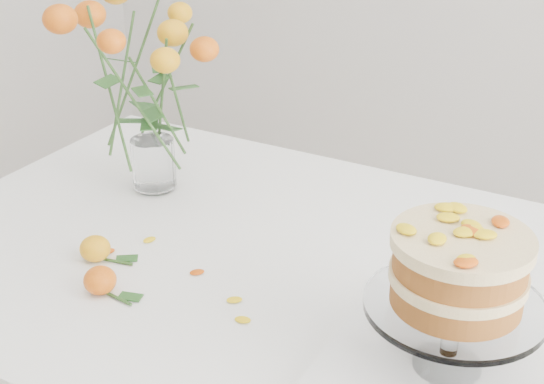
# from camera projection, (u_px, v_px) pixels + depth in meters

# --- Properties ---
(table) EXTENTS (1.43, 0.93, 0.76)m
(table) POSITION_uv_depth(u_px,v_px,m) (285.00, 303.00, 1.37)
(table) COLOR tan
(table) RESTS_ON ground
(napkin) EXTENTS (0.34, 0.34, 0.01)m
(napkin) POSITION_uv_depth(u_px,v_px,m) (446.00, 368.00, 1.07)
(napkin) COLOR white
(napkin) RESTS_ON table
(cake_stand) EXTENTS (0.25, 0.25, 0.22)m
(cake_stand) POSITION_uv_depth(u_px,v_px,m) (458.00, 277.00, 1.00)
(cake_stand) COLOR white
(cake_stand) RESTS_ON napkin
(rose_vase) EXTENTS (0.36, 0.36, 0.45)m
(rose_vase) POSITION_uv_depth(u_px,v_px,m) (146.00, 68.00, 1.48)
(rose_vase) COLOR white
(rose_vase) RESTS_ON table
(loose_rose_near) EXTENTS (0.10, 0.05, 0.05)m
(loose_rose_near) POSITION_uv_depth(u_px,v_px,m) (95.00, 249.00, 1.33)
(loose_rose_near) COLOR orange
(loose_rose_near) RESTS_ON table
(loose_rose_far) EXTENTS (0.10, 0.05, 0.05)m
(loose_rose_far) POSITION_uv_depth(u_px,v_px,m) (100.00, 280.00, 1.24)
(loose_rose_far) COLOR #DC560A
(loose_rose_far) RESTS_ON table
(stray_petal_a) EXTENTS (0.03, 0.02, 0.00)m
(stray_petal_a) POSITION_uv_depth(u_px,v_px,m) (197.00, 272.00, 1.30)
(stray_petal_a) COLOR yellow
(stray_petal_a) RESTS_ON table
(stray_petal_b) EXTENTS (0.03, 0.02, 0.00)m
(stray_petal_b) POSITION_uv_depth(u_px,v_px,m) (234.00, 300.00, 1.23)
(stray_petal_b) COLOR yellow
(stray_petal_b) RESTS_ON table
(stray_petal_c) EXTENTS (0.03, 0.02, 0.00)m
(stray_petal_c) POSITION_uv_depth(u_px,v_px,m) (243.00, 320.00, 1.18)
(stray_petal_c) COLOR yellow
(stray_petal_c) RESTS_ON table
(stray_petal_d) EXTENTS (0.03, 0.02, 0.00)m
(stray_petal_d) POSITION_uv_depth(u_px,v_px,m) (149.00, 240.00, 1.40)
(stray_petal_d) COLOR yellow
(stray_petal_d) RESTS_ON table
(stray_petal_e) EXTENTS (0.03, 0.02, 0.00)m
(stray_petal_e) POSITION_uv_depth(u_px,v_px,m) (108.00, 252.00, 1.37)
(stray_petal_e) COLOR yellow
(stray_petal_e) RESTS_ON table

